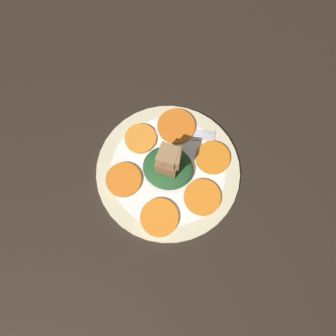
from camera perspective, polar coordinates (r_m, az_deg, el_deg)
name	(u,v)px	position (r cm, az deg, el deg)	size (l,w,h in cm)	color
table_slab	(168,172)	(71.05, 0.00, -0.79)	(120.00, 120.00, 2.00)	black
plate	(168,170)	(69.60, 0.00, -0.41)	(30.45, 30.45, 1.05)	beige
carrot_slice_0	(213,158)	(70.14, 7.78, 1.80)	(7.34, 7.34, 0.80)	orange
carrot_slice_1	(176,126)	(72.38, 1.43, 7.29)	(8.31, 8.31, 0.80)	orange
carrot_slice_2	(140,139)	(71.38, -4.82, 5.14)	(6.85, 6.85, 0.80)	orange
carrot_slice_3	(124,180)	(68.59, -7.73, -2.03)	(7.43, 7.43, 0.80)	orange
carrot_slice_4	(159,217)	(66.22, -1.52, -8.60)	(7.73, 7.73, 0.80)	orange
carrot_slice_5	(202,197)	(67.39, 5.97, -5.08)	(7.58, 7.58, 0.80)	orange
center_pile	(168,163)	(65.72, 0.06, 0.82)	(10.56, 9.50, 9.77)	#235128
fork	(174,134)	(71.82, 1.02, 5.98)	(18.79, 5.37, 0.40)	silver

